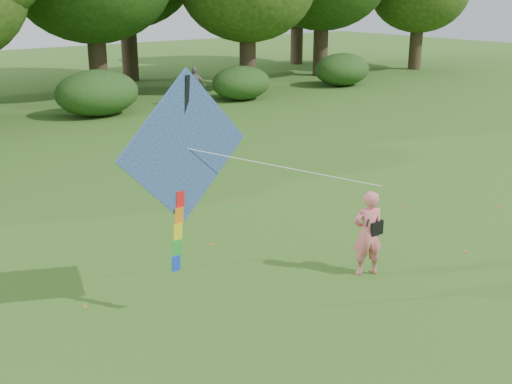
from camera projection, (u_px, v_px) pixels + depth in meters
ground at (380, 287)px, 11.34m from camera, size 100.00×100.00×0.00m
man_kite_flyer at (368, 233)px, 11.62m from camera, size 0.69×0.59×1.60m
bystander_right at (194, 86)px, 28.47m from camera, size 1.08×0.89×1.72m
crossbody_bag at (374, 227)px, 11.63m from camera, size 0.43×0.20×0.67m
flying_kite at (185, 151)px, 9.62m from camera, size 4.81×0.99×3.17m
shrub_band at (8, 106)px, 23.84m from camera, size 39.15×3.22×1.88m
fallen_leaves at (226, 227)px, 14.17m from camera, size 10.74×15.14×0.01m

